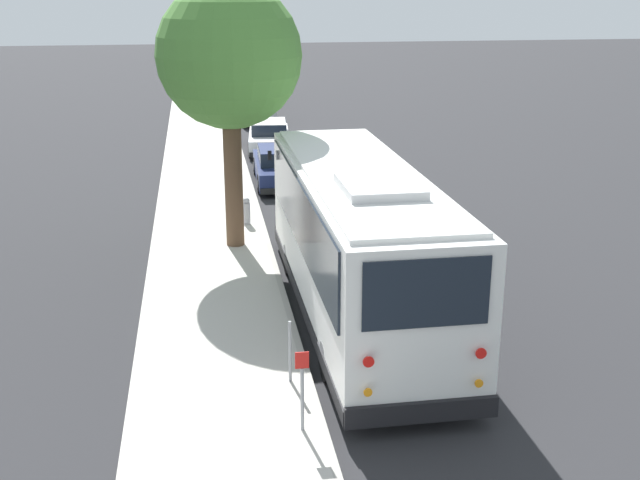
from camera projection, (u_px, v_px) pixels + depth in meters
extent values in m
plane|color=#28282B|center=(364.00, 311.00, 17.90)|extent=(160.00, 160.00, 0.00)
cube|color=beige|center=(213.00, 317.00, 17.40)|extent=(80.00, 3.13, 0.15)
cube|color=#AAA69D|center=(288.00, 313.00, 17.63)|extent=(80.00, 0.14, 0.15)
cube|color=white|center=(359.00, 240.00, 17.11)|extent=(9.94, 2.60, 2.93)
cube|color=black|center=(358.00, 298.00, 17.52)|extent=(9.99, 2.65, 0.28)
cube|color=black|center=(359.00, 211.00, 16.91)|extent=(9.13, 2.68, 1.40)
cube|color=black|center=(321.00, 161.00, 21.59)|extent=(0.05, 2.20, 1.47)
cube|color=black|center=(427.00, 294.00, 12.20)|extent=(0.05, 2.02, 1.12)
cube|color=black|center=(321.00, 136.00, 21.38)|extent=(0.06, 1.81, 0.22)
cube|color=white|center=(360.00, 172.00, 16.65)|extent=(9.33, 2.36, 0.10)
cube|color=silver|center=(379.00, 187.00, 14.95)|extent=(1.83, 1.44, 0.20)
cube|color=black|center=(321.00, 229.00, 22.21)|extent=(0.12, 2.54, 0.36)
cube|color=black|center=(422.00, 412.00, 12.81)|extent=(0.12, 2.54, 0.36)
cylinder|color=red|center=(369.00, 362.00, 12.31)|extent=(0.03, 0.18, 0.18)
cylinder|color=orange|center=(368.00, 392.00, 12.48)|extent=(0.03, 0.14, 0.14)
cylinder|color=red|center=(481.00, 353.00, 12.59)|extent=(0.03, 0.18, 0.18)
cylinder|color=orange|center=(479.00, 383.00, 12.76)|extent=(0.03, 0.14, 0.14)
cube|color=white|center=(290.00, 224.00, 22.07)|extent=(0.04, 0.32, 0.18)
cube|color=white|center=(350.00, 221.00, 22.33)|extent=(0.04, 0.32, 0.18)
cube|color=black|center=(270.00, 155.00, 20.98)|extent=(0.06, 0.10, 0.24)
cylinder|color=black|center=(291.00, 253.00, 20.08)|extent=(1.04, 0.31, 1.04)
cylinder|color=slate|center=(291.00, 253.00, 20.08)|extent=(0.47, 0.32, 0.47)
cylinder|color=black|center=(376.00, 249.00, 20.41)|extent=(1.04, 0.31, 1.04)
cylinder|color=slate|center=(376.00, 249.00, 20.41)|extent=(0.47, 0.32, 0.47)
cylinder|color=black|center=(330.00, 353.00, 14.71)|extent=(1.04, 0.31, 1.04)
cylinder|color=slate|center=(330.00, 353.00, 14.71)|extent=(0.47, 0.32, 0.47)
cylinder|color=black|center=(446.00, 345.00, 15.05)|extent=(1.04, 0.31, 1.04)
cylinder|color=slate|center=(446.00, 345.00, 15.05)|extent=(0.47, 0.32, 0.47)
cube|color=#19234C|center=(278.00, 170.00, 29.11)|extent=(4.52, 1.75, 0.64)
cube|color=black|center=(278.00, 155.00, 28.83)|extent=(2.16, 1.46, 0.48)
cube|color=#19234C|center=(278.00, 149.00, 28.75)|extent=(2.07, 1.43, 0.05)
cube|color=black|center=(274.00, 162.00, 31.31)|extent=(0.12, 1.58, 0.20)
cube|color=black|center=(284.00, 191.00, 27.05)|extent=(0.12, 1.58, 0.20)
cylinder|color=black|center=(256.00, 166.00, 30.41)|extent=(0.66, 0.22, 0.65)
cylinder|color=slate|center=(256.00, 166.00, 30.41)|extent=(0.30, 0.23, 0.29)
cylinder|color=black|center=(295.00, 165.00, 30.58)|extent=(0.66, 0.22, 0.65)
cylinder|color=slate|center=(295.00, 165.00, 30.58)|extent=(0.30, 0.23, 0.29)
cylinder|color=black|center=(260.00, 184.00, 27.74)|extent=(0.66, 0.22, 0.65)
cylinder|color=slate|center=(260.00, 184.00, 27.74)|extent=(0.30, 0.23, 0.29)
cylinder|color=black|center=(303.00, 182.00, 27.92)|extent=(0.66, 0.22, 0.65)
cylinder|color=slate|center=(303.00, 182.00, 27.92)|extent=(0.30, 0.23, 0.29)
cube|color=silver|center=(269.00, 139.00, 34.75)|extent=(4.62, 2.08, 0.62)
cube|color=black|center=(269.00, 127.00, 34.47)|extent=(2.25, 1.64, 0.48)
cube|color=silver|center=(269.00, 121.00, 34.39)|extent=(2.16, 1.60, 0.05)
cube|color=black|center=(269.00, 134.00, 36.97)|extent=(0.22, 1.64, 0.20)
cube|color=black|center=(270.00, 155.00, 32.66)|extent=(0.22, 1.64, 0.20)
cylinder|color=black|center=(252.00, 137.00, 36.09)|extent=(0.64, 0.25, 0.63)
cylinder|color=slate|center=(252.00, 137.00, 36.09)|extent=(0.30, 0.24, 0.28)
cylinder|color=black|center=(286.00, 136.00, 36.19)|extent=(0.64, 0.25, 0.63)
cylinder|color=slate|center=(286.00, 136.00, 36.19)|extent=(0.30, 0.24, 0.28)
cylinder|color=black|center=(251.00, 149.00, 33.40)|extent=(0.64, 0.25, 0.63)
cylinder|color=slate|center=(251.00, 149.00, 33.40)|extent=(0.30, 0.24, 0.28)
cylinder|color=black|center=(288.00, 149.00, 33.50)|extent=(0.64, 0.25, 0.63)
cylinder|color=slate|center=(288.00, 149.00, 33.50)|extent=(0.30, 0.24, 0.28)
cube|color=#A8AAAF|center=(254.00, 113.00, 41.53)|extent=(4.13, 2.02, 0.65)
cube|color=black|center=(254.00, 102.00, 41.26)|extent=(2.01, 1.62, 0.48)
cube|color=#A8AAAF|center=(254.00, 97.00, 41.19)|extent=(1.93, 1.58, 0.05)
cube|color=black|center=(248.00, 111.00, 43.48)|extent=(0.21, 1.65, 0.20)
cube|color=black|center=(260.00, 123.00, 39.73)|extent=(0.21, 1.65, 0.20)
cylinder|color=black|center=(236.00, 112.00, 42.58)|extent=(0.68, 0.25, 0.67)
cylinder|color=slate|center=(236.00, 112.00, 42.58)|extent=(0.32, 0.24, 0.30)
cylinder|color=black|center=(265.00, 111.00, 42.93)|extent=(0.68, 0.25, 0.67)
cylinder|color=slate|center=(265.00, 111.00, 42.93)|extent=(0.32, 0.24, 0.30)
cylinder|color=black|center=(243.00, 120.00, 40.24)|extent=(0.68, 0.25, 0.67)
cylinder|color=slate|center=(243.00, 120.00, 40.24)|extent=(0.32, 0.24, 0.30)
cylinder|color=black|center=(273.00, 119.00, 40.58)|extent=(0.68, 0.25, 0.67)
cylinder|color=slate|center=(273.00, 119.00, 40.58)|extent=(0.32, 0.24, 0.30)
cube|color=maroon|center=(246.00, 98.00, 46.59)|extent=(4.20, 1.80, 0.64)
cube|color=black|center=(246.00, 89.00, 46.32)|extent=(2.02, 1.48, 0.48)
cube|color=maroon|center=(245.00, 85.00, 46.25)|extent=(1.94, 1.44, 0.05)
cube|color=black|center=(242.00, 97.00, 48.61)|extent=(0.15, 1.57, 0.20)
cube|color=black|center=(250.00, 108.00, 44.71)|extent=(0.15, 1.57, 0.20)
cylinder|color=black|center=(231.00, 98.00, 47.73)|extent=(0.66, 0.23, 0.65)
cylinder|color=slate|center=(231.00, 98.00, 47.73)|extent=(0.30, 0.23, 0.29)
cylinder|color=black|center=(255.00, 98.00, 48.00)|extent=(0.66, 0.23, 0.65)
cylinder|color=slate|center=(255.00, 98.00, 48.00)|extent=(0.30, 0.23, 0.29)
cylinder|color=black|center=(235.00, 105.00, 45.29)|extent=(0.66, 0.23, 0.65)
cylinder|color=slate|center=(235.00, 105.00, 45.29)|extent=(0.30, 0.23, 0.29)
cylinder|color=black|center=(261.00, 104.00, 45.56)|extent=(0.66, 0.23, 0.65)
cylinder|color=slate|center=(261.00, 104.00, 45.56)|extent=(0.30, 0.23, 0.29)
cube|color=tan|center=(244.00, 86.00, 51.91)|extent=(4.12, 1.92, 0.65)
cube|color=black|center=(243.00, 78.00, 51.64)|extent=(1.98, 1.59, 0.48)
cube|color=tan|center=(243.00, 74.00, 51.56)|extent=(1.90, 1.55, 0.05)
cube|color=black|center=(243.00, 86.00, 53.92)|extent=(0.15, 1.70, 0.20)
cube|color=black|center=(244.00, 94.00, 50.05)|extent=(0.15, 1.70, 0.20)
cylinder|color=black|center=(231.00, 86.00, 53.09)|extent=(0.67, 0.23, 0.66)
cylinder|color=slate|center=(231.00, 86.00, 53.09)|extent=(0.31, 0.23, 0.30)
cylinder|color=black|center=(255.00, 86.00, 53.25)|extent=(0.67, 0.23, 0.66)
cylinder|color=slate|center=(255.00, 86.00, 53.25)|extent=(0.31, 0.23, 0.30)
cylinder|color=black|center=(231.00, 91.00, 50.67)|extent=(0.67, 0.23, 0.66)
cylinder|color=slate|center=(231.00, 91.00, 50.67)|extent=(0.31, 0.23, 0.30)
cylinder|color=black|center=(257.00, 91.00, 50.84)|extent=(0.67, 0.23, 0.66)
cylinder|color=slate|center=(257.00, 91.00, 50.84)|extent=(0.31, 0.23, 0.30)
cylinder|color=brown|center=(233.00, 177.00, 21.36)|extent=(0.49, 0.49, 3.76)
sphere|color=#4C8438|center=(229.00, 55.00, 20.38)|extent=(3.75, 3.75, 3.75)
sphere|color=#528F3C|center=(227.00, 5.00, 20.44)|extent=(2.44, 2.44, 2.44)
cylinder|color=gray|center=(302.00, 399.00, 12.74)|extent=(0.06, 0.06, 1.09)
cube|color=red|center=(302.00, 360.00, 12.53)|extent=(0.02, 0.22, 0.28)
cylinder|color=gray|center=(290.00, 352.00, 14.29)|extent=(0.06, 0.06, 1.17)
cylinder|color=#99999E|center=(247.00, 213.00, 23.67)|extent=(0.22, 0.22, 0.65)
sphere|color=#99999E|center=(246.00, 201.00, 23.55)|extent=(0.20, 0.20, 0.20)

